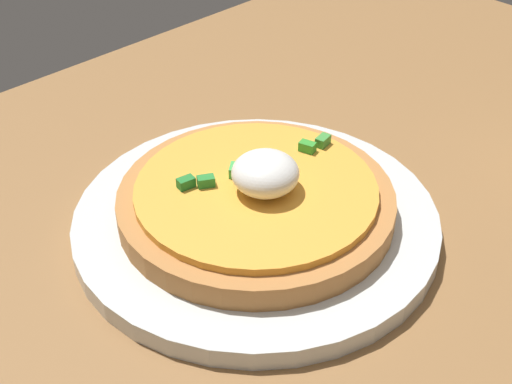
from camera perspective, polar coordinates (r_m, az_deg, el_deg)
dining_table at (r=60.49cm, az=7.86°, el=-2.10°), size 94.58×75.72×2.53cm
plate at (r=56.42cm, az=0.00°, el=-2.28°), size 28.17×28.17×1.59cm
pizza at (r=55.06cm, az=0.05°, el=-0.52°), size 21.13×21.13×5.51cm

